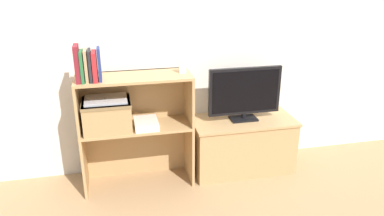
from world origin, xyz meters
TOP-DOWN VIEW (x-y plane):
  - ground_plane at (0.00, 0.00)m, footprint 16.00×16.00m
  - wall_back at (0.00, 0.44)m, footprint 10.00×0.05m
  - tv_stand at (0.45, 0.20)m, footprint 0.86×0.43m
  - tv at (0.45, 0.20)m, footprint 0.61×0.14m
  - bookshelf_lower_tier at (-0.44, 0.23)m, footprint 0.86×0.33m
  - bookshelf_upper_tier at (-0.44, 0.22)m, footprint 0.86×0.33m
  - book_maroon at (-0.83, 0.10)m, footprint 0.03×0.14m
  - book_forest at (-0.79, 0.10)m, footprint 0.02×0.15m
  - book_tan at (-0.77, 0.10)m, footprint 0.02×0.13m
  - book_charcoal at (-0.74, 0.10)m, footprint 0.02×0.14m
  - book_crimson at (-0.71, 0.10)m, footprint 0.03×0.15m
  - book_navy at (-0.68, 0.10)m, footprint 0.02×0.12m
  - baby_monitor at (-0.07, 0.16)m, footprint 0.05×0.04m
  - storage_basket_left at (-0.66, 0.15)m, footprint 0.36×0.29m
  - laptop at (-0.66, 0.15)m, footprint 0.31×0.22m
  - magazine_stack at (-0.37, 0.12)m, footprint 0.18×0.23m

SIDE VIEW (x-z plane):
  - ground_plane at x=0.00m, z-range 0.00..0.00m
  - tv_stand at x=0.45m, z-range 0.00..0.46m
  - bookshelf_lower_tier at x=-0.44m, z-range 0.06..0.58m
  - magazine_stack at x=-0.37m, z-range 0.51..0.56m
  - storage_basket_left at x=-0.66m, z-range 0.52..0.75m
  - tv at x=0.45m, z-range 0.48..0.93m
  - laptop at x=-0.66m, z-range 0.74..0.76m
  - bookshelf_upper_tier at x=-0.44m, z-range 0.57..0.97m
  - baby_monitor at x=-0.07m, z-range 0.90..1.03m
  - book_crimson at x=-0.71m, z-range 0.91..1.12m
  - book_forest at x=-0.79m, z-range 0.91..1.13m
  - book_charcoal at x=-0.74m, z-range 0.91..1.14m
  - book_tan at x=-0.77m, z-range 0.91..1.14m
  - book_navy at x=-0.68m, z-range 0.91..1.15m
  - book_maroon at x=-0.83m, z-range 0.91..1.17m
  - wall_back at x=0.00m, z-range 0.00..2.40m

